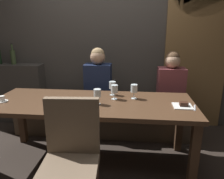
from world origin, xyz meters
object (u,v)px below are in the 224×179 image
at_px(banquette_bench, 102,119).
at_px(wine_glass_end_left, 114,89).
at_px(diner_redhead, 98,79).
at_px(dessert_plate, 183,105).
at_px(wine_bottle_pale_label, 13,57).
at_px(wine_glass_end_right, 112,86).
at_px(diner_bearded, 171,81).
at_px(wine_glass_far_right, 97,94).
at_px(wine_glass_center_back, 134,89).
at_px(chair_near_side, 71,152).
at_px(dining_table, 92,109).
at_px(fork_on_table, 195,108).
at_px(espresso_cup, 2,99).

xyz_separation_m(banquette_bench, wine_glass_end_left, (0.24, -0.60, 0.63)).
bearing_deg(diner_redhead, dessert_plate, -36.99).
relative_size(diner_redhead, wine_bottle_pale_label, 2.46).
height_order(wine_glass_end_left, wine_glass_end_right, same).
distance_m(banquette_bench, diner_bearded, 1.11).
height_order(wine_glass_far_right, wine_glass_end_right, same).
bearing_deg(wine_glass_center_back, wine_glass_far_right, -149.41).
distance_m(diner_redhead, wine_glass_center_back, 0.73).
height_order(wine_bottle_pale_label, wine_glass_end_left, wine_bottle_pale_label).
distance_m(wine_bottle_pale_label, wine_glass_end_right, 1.83).
bearing_deg(wine_glass_far_right, chair_near_side, -99.75).
distance_m(diner_redhead, dessert_plate, 1.25).
bearing_deg(banquette_bench, dining_table, -90.00).
bearing_deg(banquette_bench, chair_near_side, -91.34).
bearing_deg(wine_glass_far_right, wine_glass_end_left, 48.67).
xyz_separation_m(banquette_bench, fork_on_table, (1.06, -0.80, 0.51)).
distance_m(dining_table, chair_near_side, 0.73).
bearing_deg(wine_glass_far_right, banquette_bench, 95.63).
xyz_separation_m(chair_near_side, dessert_plate, (0.99, 0.66, 0.20)).
xyz_separation_m(diner_bearded, wine_glass_far_right, (-0.87, -0.80, 0.05)).
relative_size(diner_bearded, wine_glass_end_right, 4.65).
xyz_separation_m(dining_table, wine_glass_end_left, (0.24, 0.10, 0.20)).
height_order(wine_glass_end_left, espresso_cup, wine_glass_end_left).
bearing_deg(wine_glass_end_left, chair_near_side, -108.19).
bearing_deg(espresso_cup, banquette_bench, 39.92).
bearing_deg(banquette_bench, espresso_cup, -140.08).
bearing_deg(diner_bearded, wine_glass_end_left, -139.16).
relative_size(wine_bottle_pale_label, wine_glass_center_back, 1.99).
xyz_separation_m(wine_glass_end_right, espresso_cup, (-1.17, -0.36, -0.09)).
bearing_deg(diner_redhead, espresso_cup, -139.39).
height_order(banquette_bench, wine_bottle_pale_label, wine_bottle_pale_label).
distance_m(wine_bottle_pale_label, dessert_plate, 2.66).
height_order(chair_near_side, wine_glass_center_back, chair_near_side).
relative_size(dining_table, wine_glass_far_right, 13.41).
distance_m(banquette_bench, dessert_plate, 1.33).
bearing_deg(fork_on_table, dining_table, -170.67).
distance_m(diner_bearded, wine_glass_far_right, 1.18).
bearing_deg(chair_near_side, wine_glass_end_left, 71.81).
relative_size(chair_near_side, fork_on_table, 5.76).
height_order(chair_near_side, wine_glass_end_left, chair_near_side).
bearing_deg(wine_glass_far_right, wine_bottle_pale_label, 143.77).
relative_size(wine_glass_end_left, dessert_plate, 0.86).
relative_size(chair_near_side, diner_bearded, 1.28).
height_order(banquette_bench, wine_glass_center_back, wine_glass_center_back).
distance_m(chair_near_side, fork_on_table, 1.27).
bearing_deg(diner_bearded, banquette_bench, -178.91).
relative_size(dining_table, dessert_plate, 11.58).
distance_m(wine_bottle_pale_label, wine_glass_center_back, 2.11).
height_order(wine_bottle_pale_label, wine_glass_end_right, wine_bottle_pale_label).
bearing_deg(wine_glass_center_back, banquette_bench, 129.20).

